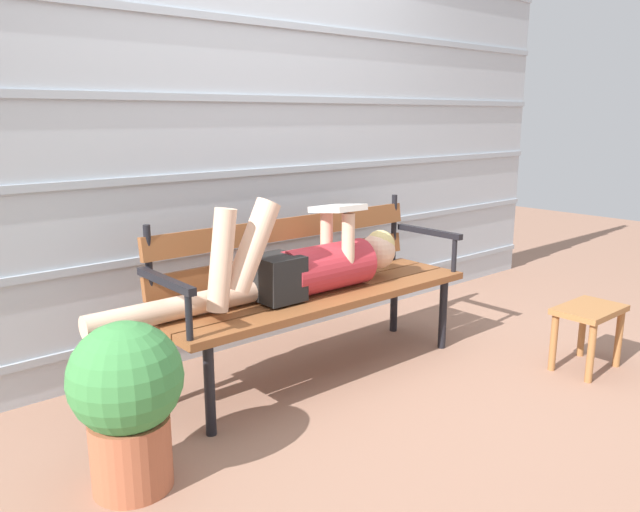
{
  "coord_description": "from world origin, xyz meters",
  "views": [
    {
      "loc": [
        -1.91,
        -2.06,
        1.28
      ],
      "look_at": [
        0.0,
        0.17,
        0.61
      ],
      "focal_mm": 34.62,
      "sensor_mm": 36.0,
      "label": 1
    }
  ],
  "objects_px": {
    "reclining_person": "(304,266)",
    "potted_plant": "(127,397)",
    "park_bench": "(311,281)",
    "footstool": "(588,321)"
  },
  "relations": [
    {
      "from": "reclining_person",
      "to": "potted_plant",
      "type": "relative_size",
      "value": 2.71
    },
    {
      "from": "park_bench",
      "to": "footstool",
      "type": "distance_m",
      "value": 1.43
    },
    {
      "from": "park_bench",
      "to": "potted_plant",
      "type": "relative_size",
      "value": 2.79
    },
    {
      "from": "park_bench",
      "to": "footstool",
      "type": "relative_size",
      "value": 4.52
    },
    {
      "from": "footstool",
      "to": "potted_plant",
      "type": "xyz_separation_m",
      "value": [
        -2.22,
        0.53,
        0.08
      ]
    },
    {
      "from": "park_bench",
      "to": "reclining_person",
      "type": "bearing_deg",
      "value": -145.83
    },
    {
      "from": "reclining_person",
      "to": "footstool",
      "type": "distance_m",
      "value": 1.49
    },
    {
      "from": "park_bench",
      "to": "potted_plant",
      "type": "xyz_separation_m",
      "value": [
        -1.15,
        -0.39,
        -0.13
      ]
    },
    {
      "from": "footstool",
      "to": "reclining_person",
      "type": "bearing_deg",
      "value": 144.29
    },
    {
      "from": "potted_plant",
      "to": "footstool",
      "type": "bearing_deg",
      "value": -13.34
    }
  ]
}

